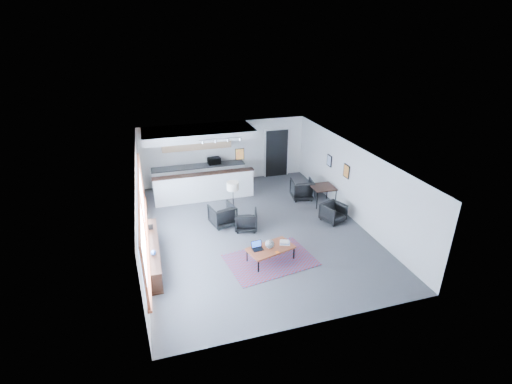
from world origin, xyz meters
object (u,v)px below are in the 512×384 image
object	(u,v)px
laptop	(257,247)
book_stack	(285,242)
ceramic_pot	(270,244)
dining_chair_near	(333,213)
dining_chair_far	(302,190)
coffee_table	(271,249)
dining_table	(323,188)
armchair_left	(222,214)
armchair_right	(246,219)
floor_lamp	(233,187)
microwave	(214,160)

from	to	relation	value
laptop	book_stack	world-z (taller)	laptop
ceramic_pot	dining_chair_near	size ratio (longest dim) A/B	0.42
dining_chair_far	coffee_table	bearing A→B (deg)	64.47
coffee_table	dining_table	xyz separation A→B (m)	(3.07, 2.99, 0.25)
laptop	coffee_table	bearing A→B (deg)	-15.93
armchair_left	armchair_right	world-z (taller)	armchair_left
laptop	dining_table	bearing A→B (deg)	34.65
armchair_right	dining_table	xyz separation A→B (m)	(3.27, 1.03, 0.28)
ceramic_pot	floor_lamp	xyz separation A→B (m)	(-0.42, 2.68, 0.68)
armchair_left	microwave	bearing A→B (deg)	-109.78
book_stack	armchair_right	distance (m)	1.99
ceramic_pot	dining_chair_near	distance (m)	3.30
microwave	armchair_left	bearing A→B (deg)	-104.12
laptop	armchair_left	size ratio (longest dim) A/B	0.41
coffee_table	armchair_right	bearing A→B (deg)	80.50
microwave	dining_table	bearing A→B (deg)	-47.65
book_stack	dining_chair_far	size ratio (longest dim) A/B	0.50
laptop	armchair_left	world-z (taller)	armchair_left
laptop	dining_chair_near	world-z (taller)	laptop
dining_table	armchair_left	bearing A→B (deg)	-172.75
armchair_left	dining_chair_far	distance (m)	3.61
book_stack	microwave	distance (m)	6.01
armchair_right	dining_table	bearing A→B (deg)	-148.06
book_stack	dining_chair_far	bearing A→B (deg)	59.99
armchair_left	microwave	distance (m)	3.60
ceramic_pot	armchair_right	distance (m)	1.97
coffee_table	armchair_left	world-z (taller)	armchair_left
ceramic_pot	microwave	world-z (taller)	microwave
dining_table	dining_chair_far	world-z (taller)	dining_chair_far
ceramic_pot	book_stack	bearing A→B (deg)	9.61
armchair_right	ceramic_pot	bearing A→B (deg)	109.34
book_stack	microwave	size ratio (longest dim) A/B	0.71
dining_chair_near	armchair_right	bearing A→B (deg)	153.05
book_stack	floor_lamp	world-z (taller)	floor_lamp
coffee_table	microwave	bearing A→B (deg)	79.14
floor_lamp	microwave	distance (m)	3.31
dining_table	microwave	xyz separation A→B (m)	(-3.55, 3.00, 0.46)
coffee_table	laptop	size ratio (longest dim) A/B	4.51
coffee_table	armchair_left	distance (m)	2.64
laptop	floor_lamp	bearing A→B (deg)	85.93
floor_lamp	dining_chair_far	world-z (taller)	floor_lamp
coffee_table	laptop	bearing A→B (deg)	154.18
floor_lamp	armchair_left	bearing A→B (deg)	-155.57
armchair_left	armchair_right	bearing A→B (deg)	129.25
laptop	dining_chair_near	distance (m)	3.57
armchair_left	ceramic_pot	bearing A→B (deg)	95.86
laptop	dining_chair_far	bearing A→B (deg)	45.46
ceramic_pot	laptop	bearing A→B (deg)	168.47
coffee_table	microwave	distance (m)	6.05
armchair_left	armchair_right	size ratio (longest dim) A/B	1.07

